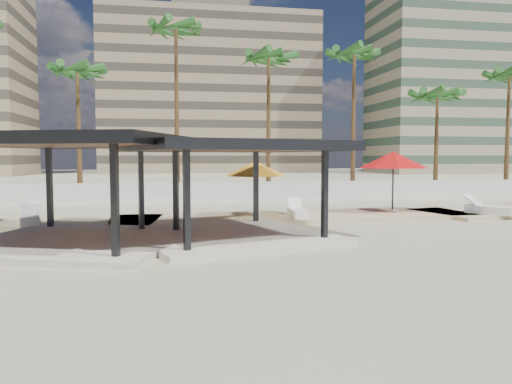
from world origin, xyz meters
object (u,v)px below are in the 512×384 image
(umbrella_c, at_px, (393,160))
(lounger_b, at_px, (297,212))
(lounger_c, at_px, (489,209))
(pavilion_central, at_px, (228,181))
(pavilion_west, at_px, (76,180))
(lounger_a, at_px, (30,219))

(umbrella_c, distance_m, lounger_b, 5.31)
(umbrella_c, distance_m, lounger_c, 4.75)
(umbrella_c, bearing_deg, pavilion_central, -148.49)
(pavilion_central, xyz_separation_m, pavilion_west, (-4.75, -0.40, 0.09))
(umbrella_c, relative_size, lounger_c, 1.75)
(pavilion_central, xyz_separation_m, lounger_a, (-7.20, 3.72, -1.55))
(pavilion_west, xyz_separation_m, lounger_c, (16.98, 3.99, -1.63))
(pavilion_west, height_order, lounger_b, pavilion_west)
(lounger_b, bearing_deg, pavilion_west, 123.80)
(umbrella_c, height_order, lounger_a, umbrella_c)
(pavilion_west, bearing_deg, pavilion_central, 24.29)
(umbrella_c, height_order, lounger_b, umbrella_c)
(pavilion_west, relative_size, umbrella_c, 2.16)
(pavilion_west, bearing_deg, lounger_b, 49.00)
(umbrella_c, bearing_deg, pavilion_west, -157.21)
(pavilion_west, xyz_separation_m, lounger_b, (8.28, 4.69, -1.65))
(pavilion_central, relative_size, umbrella_c, 2.04)
(lounger_a, relative_size, lounger_b, 1.10)
(lounger_c, bearing_deg, umbrella_c, 37.30)
(lounger_a, bearing_deg, umbrella_c, -99.78)
(pavilion_west, height_order, lounger_a, pavilion_west)
(umbrella_c, bearing_deg, lounger_a, -175.00)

